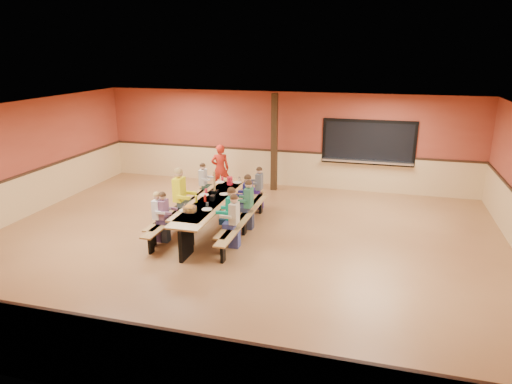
# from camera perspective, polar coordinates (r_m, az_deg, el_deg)

# --- Properties ---
(ground) EXTENTS (12.00, 12.00, 0.00)m
(ground) POSITION_cam_1_polar(r_m,az_deg,el_deg) (10.44, -2.24, -6.59)
(ground) COLOR brown
(ground) RESTS_ON ground
(room_envelope) EXTENTS (12.04, 10.04, 3.02)m
(room_envelope) POSITION_cam_1_polar(r_m,az_deg,el_deg) (10.18, -2.29, -3.04)
(room_envelope) COLOR #993E2C
(room_envelope) RESTS_ON ground
(kitchen_pass_through) EXTENTS (2.78, 0.28, 1.38)m
(kitchen_pass_through) POSITION_cam_1_polar(r_m,az_deg,el_deg) (14.32, 13.86, 5.80)
(kitchen_pass_through) COLOR black
(kitchen_pass_through) RESTS_ON ground
(structural_post) EXTENTS (0.18, 0.18, 3.00)m
(structural_post) POSITION_cam_1_polar(r_m,az_deg,el_deg) (14.11, 2.30, 6.17)
(structural_post) COLOR black
(structural_post) RESTS_ON ground
(cafeteria_table_main) EXTENTS (1.91, 3.70, 0.74)m
(cafeteria_table_main) POSITION_cam_1_polar(r_m,az_deg,el_deg) (11.43, -5.57, -1.66)
(cafeteria_table_main) COLOR #A87C42
(cafeteria_table_main) RESTS_ON ground
(cafeteria_table_second) EXTENTS (1.91, 3.70, 0.74)m
(cafeteria_table_second) POSITION_cam_1_polar(r_m,az_deg,el_deg) (11.06, -5.57, -2.31)
(cafeteria_table_second) COLOR #A87C42
(cafeteria_table_second) RESTS_ON ground
(seated_child_white_left) EXTENTS (0.35, 0.29, 1.17)m
(seated_child_white_left) POSITION_cam_1_polar(r_m,az_deg,el_deg) (10.65, -12.15, -3.08)
(seated_child_white_left) COLOR white
(seated_child_white_left) RESTS_ON ground
(seated_adult_yellow) EXTENTS (0.47, 0.39, 1.42)m
(seated_adult_yellow) POSITION_cam_1_polar(r_m,az_deg,el_deg) (11.62, -9.54, -0.54)
(seated_adult_yellow) COLOR yellow
(seated_adult_yellow) RESTS_ON ground
(seated_child_grey_left) EXTENTS (0.36, 0.29, 1.18)m
(seated_child_grey_left) POSITION_cam_1_polar(r_m,az_deg,el_deg) (13.05, -6.61, 1.03)
(seated_child_grey_left) COLOR silver
(seated_child_grey_left) RESTS_ON ground
(seated_child_teal_right) EXTENTS (0.41, 0.33, 1.29)m
(seated_child_teal_right) POSITION_cam_1_polar(r_m,az_deg,el_deg) (10.34, -3.04, -2.97)
(seated_child_teal_right) COLOR #0EA681
(seated_child_teal_right) RESTS_ON ground
(seated_child_navy_right) EXTENTS (0.39, 0.32, 1.25)m
(seated_child_navy_right) POSITION_cam_1_polar(r_m,az_deg,el_deg) (11.51, -1.03, -0.91)
(seated_child_navy_right) COLOR navy
(seated_child_navy_right) RESTS_ON ground
(seated_child_char_right) EXTENTS (0.35, 0.29, 1.18)m
(seated_child_char_right) POSITION_cam_1_polar(r_m,az_deg,el_deg) (12.55, 0.40, 0.47)
(seated_child_char_right) COLOR #545860
(seated_child_char_right) RESTS_ON ground
(seated_child_purple_sec) EXTENTS (0.35, 0.29, 1.18)m
(seated_child_purple_sec) POSITION_cam_1_polar(r_m,az_deg,el_deg) (10.60, -11.46, -3.12)
(seated_child_purple_sec) COLOR #7D5078
(seated_child_purple_sec) RESTS_ON ground
(seated_child_green_sec) EXTENTS (0.38, 0.31, 1.23)m
(seated_child_green_sec) POSITION_cam_1_polar(r_m,az_deg,el_deg) (11.12, -0.92, -1.64)
(seated_child_green_sec) COLOR #2F6948
(seated_child_green_sec) RESTS_ON ground
(seated_child_tan_sec) EXTENTS (0.37, 0.31, 1.22)m
(seated_child_tan_sec) POSITION_cam_1_polar(r_m,az_deg,el_deg) (10.10, -2.72, -3.70)
(seated_child_tan_sec) COLOR #BEB49A
(seated_child_tan_sec) RESTS_ON ground
(standing_woman) EXTENTS (0.65, 0.56, 1.51)m
(standing_woman) POSITION_cam_1_polar(r_m,az_deg,el_deg) (14.00, -4.50, 2.91)
(standing_woman) COLOR red
(standing_woman) RESTS_ON ground
(punch_pitcher) EXTENTS (0.16, 0.16, 0.22)m
(punch_pitcher) POSITION_cam_1_polar(r_m,az_deg,el_deg) (12.33, -3.30, 1.40)
(punch_pitcher) COLOR red
(punch_pitcher) RESTS_ON cafeteria_table_main
(chip_bowl) EXTENTS (0.32, 0.32, 0.15)m
(chip_bowl) POSITION_cam_1_polar(r_m,az_deg,el_deg) (10.39, -8.30, -2.04)
(chip_bowl) COLOR #FFA428
(chip_bowl) RESTS_ON cafeteria_table_main
(napkin_dispenser) EXTENTS (0.10, 0.14, 0.13)m
(napkin_dispenser) POSITION_cam_1_polar(r_m,az_deg,el_deg) (11.09, -5.46, -0.75)
(napkin_dispenser) COLOR black
(napkin_dispenser) RESTS_ON cafeteria_table_main
(condiment_mustard) EXTENTS (0.06, 0.06, 0.17)m
(condiment_mustard) POSITION_cam_1_polar(r_m,az_deg,el_deg) (10.99, -7.50, -0.88)
(condiment_mustard) COLOR yellow
(condiment_mustard) RESTS_ON cafeteria_table_main
(condiment_ketchup) EXTENTS (0.06, 0.06, 0.17)m
(condiment_ketchup) POSITION_cam_1_polar(r_m,az_deg,el_deg) (11.02, -6.39, -0.78)
(condiment_ketchup) COLOR #B2140F
(condiment_ketchup) RESTS_ON cafeteria_table_main
(table_paddle) EXTENTS (0.16, 0.16, 0.56)m
(table_paddle) POSITION_cam_1_polar(r_m,az_deg,el_deg) (11.67, -5.20, 0.56)
(table_paddle) COLOR black
(table_paddle) RESTS_ON cafeteria_table_main
(place_settings) EXTENTS (0.65, 3.30, 0.11)m
(place_settings) POSITION_cam_1_polar(r_m,az_deg,el_deg) (11.35, -5.61, -0.37)
(place_settings) COLOR beige
(place_settings) RESTS_ON cafeteria_table_main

